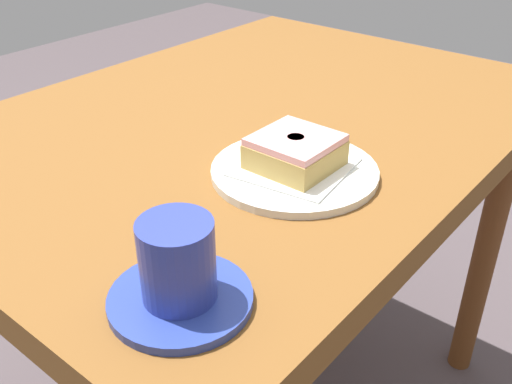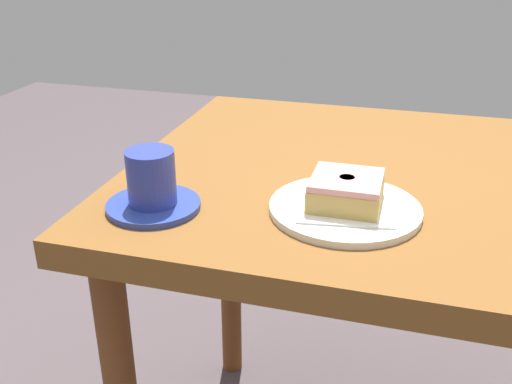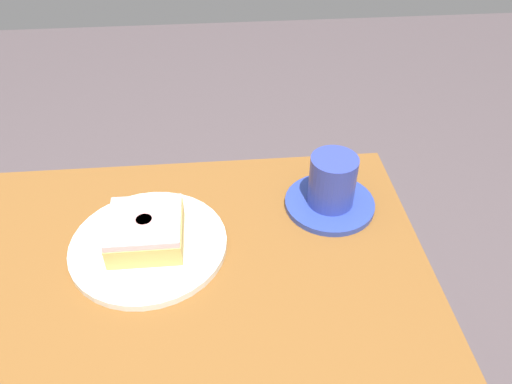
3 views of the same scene
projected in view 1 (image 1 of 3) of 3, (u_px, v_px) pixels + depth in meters
table at (256, 165)px, 1.02m from camera, size 1.05×0.75×0.77m
plate_glazed_square at (294, 171)px, 0.78m from camera, size 0.22×0.22×0.01m
napkin_glazed_square at (295, 167)px, 0.78m from camera, size 0.16×0.16×0.00m
donut_glazed_square at (295, 151)px, 0.77m from camera, size 0.10×0.10×0.04m
coffee_cup at (178, 272)px, 0.55m from camera, size 0.14×0.14×0.09m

